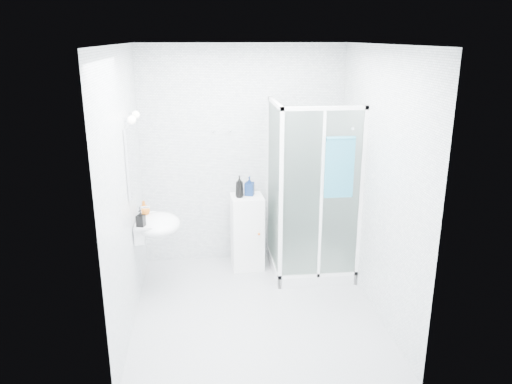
{
  "coord_description": "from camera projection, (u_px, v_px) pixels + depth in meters",
  "views": [
    {
      "loc": [
        -0.5,
        -4.47,
        2.67
      ],
      "look_at": [
        0.05,
        0.35,
        1.15
      ],
      "focal_mm": 35.0,
      "sensor_mm": 36.0,
      "label": 1
    }
  ],
  "objects": [
    {
      "name": "hand_towel",
      "position": [
        340.0,
        166.0,
        5.11
      ],
      "size": [
        0.3,
        0.04,
        0.64
      ],
      "color": "teal",
      "rests_on": "shower_enclosure"
    },
    {
      "name": "soap_dispenser_black",
      "position": [
        141.0,
        218.0,
        4.93
      ],
      "size": [
        0.1,
        0.1,
        0.17
      ],
      "primitive_type": "imported",
      "rotation": [
        0.0,
        0.0,
        -0.32
      ],
      "color": "black",
      "rests_on": "wall_basin"
    },
    {
      "name": "storage_cabinet",
      "position": [
        247.0,
        232.0,
        5.92
      ],
      "size": [
        0.38,
        0.4,
        0.89
      ],
      "rotation": [
        0.0,
        0.0,
        0.04
      ],
      "color": "white",
      "rests_on": "ground"
    },
    {
      "name": "wall_basin",
      "position": [
        156.0,
        225.0,
        5.17
      ],
      "size": [
        0.46,
        0.56,
        0.35
      ],
      "color": "white",
      "rests_on": "ground"
    },
    {
      "name": "mirror",
      "position": [
        131.0,
        160.0,
        4.94
      ],
      "size": [
        0.02,
        0.6,
        0.7
      ],
      "primitive_type": "cube",
      "color": "white",
      "rests_on": "room"
    },
    {
      "name": "room",
      "position": [
        255.0,
        188.0,
        4.7
      ],
      "size": [
        2.4,
        2.6,
        2.6
      ],
      "color": "white",
      "rests_on": "ground"
    },
    {
      "name": "shampoo_bottle_b",
      "position": [
        249.0,
        186.0,
        5.8
      ],
      "size": [
        0.13,
        0.13,
        0.23
      ],
      "primitive_type": "imported",
      "rotation": [
        0.0,
        0.0,
        -0.33
      ],
      "color": "navy",
      "rests_on": "storage_cabinet"
    },
    {
      "name": "soap_dispenser_orange",
      "position": [
        144.0,
        208.0,
        5.23
      ],
      "size": [
        0.17,
        0.17,
        0.16
      ],
      "primitive_type": "imported",
      "rotation": [
        0.0,
        0.0,
        -0.43
      ],
      "color": "#B55B15",
      "rests_on": "wall_basin"
    },
    {
      "name": "shampoo_bottle_a",
      "position": [
        239.0,
        187.0,
        5.72
      ],
      "size": [
        0.1,
        0.11,
        0.25
      ],
      "primitive_type": "imported",
      "rotation": [
        0.0,
        0.0,
        0.07
      ],
      "color": "black",
      "rests_on": "storage_cabinet"
    },
    {
      "name": "shower_enclosure",
      "position": [
        305.0,
        237.0,
        5.75
      ],
      "size": [
        0.9,
        0.95,
        2.0
      ],
      "color": "white",
      "rests_on": "ground"
    },
    {
      "name": "wall_hooks",
      "position": [
        221.0,
        131.0,
        5.77
      ],
      "size": [
        0.23,
        0.06,
        0.03
      ],
      "color": "silver",
      "rests_on": "room"
    },
    {
      "name": "vanity_lights",
      "position": [
        133.0,
        117.0,
        4.82
      ],
      "size": [
        0.1,
        0.4,
        0.08
      ],
      "color": "silver",
      "rests_on": "room"
    }
  ]
}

